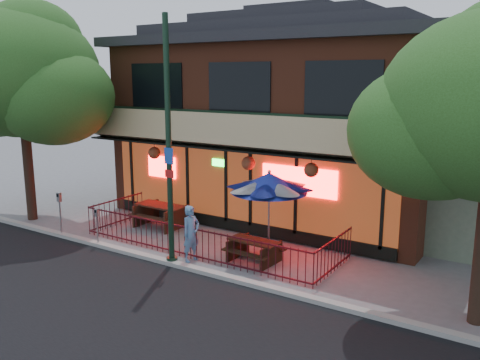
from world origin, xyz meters
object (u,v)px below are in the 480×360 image
object	(u,v)px
patio_umbrella	(269,183)
pedestrian	(191,234)
street_light	(169,157)
parking_meter_near	(97,221)
street_tree_left	(23,67)
picnic_table_right	(254,248)
picnic_table_left	(161,212)
parking_meter_far	(60,207)

from	to	relation	value
patio_umbrella	pedestrian	distance (m)	2.76
street_light	parking_meter_near	size ratio (longest dim) A/B	5.72
street_light	street_tree_left	bearing A→B (deg)	173.96
street_light	street_tree_left	xyz separation A→B (m)	(-7.46, 0.79, 2.52)
street_tree_left	pedestrian	size ratio (longest dim) A/B	4.82
street_light	picnic_table_right	world-z (taller)	street_light
picnic_table_right	patio_umbrella	size ratio (longest dim) A/B	0.62
picnic_table_left	parking_meter_near	bearing A→B (deg)	-95.83
picnic_table_right	pedestrian	bearing A→B (deg)	-149.86
street_tree_left	picnic_table_right	bearing A→B (deg)	3.91
street_tree_left	parking_meter_near	distance (m)	6.63
patio_umbrella	parking_meter_far	distance (m)	7.28
street_tree_left	picnic_table_right	distance (m)	10.77
picnic_table_right	pedestrian	world-z (taller)	pedestrian
street_tree_left	pedestrian	xyz separation A→B (m)	(7.79, -0.29, -4.83)
patio_umbrella	street_tree_left	bearing A→B (deg)	-171.29
picnic_table_left	pedestrian	size ratio (longest dim) A/B	1.14
street_light	parking_meter_far	size ratio (longest dim) A/B	4.62
pedestrian	parking_meter_near	xyz separation A→B (m)	(-3.35, -0.58, -0.01)
street_light	pedestrian	bearing A→B (deg)	56.98
pedestrian	street_tree_left	bearing A→B (deg)	98.51
parking_meter_near	picnic_table_right	bearing A→B (deg)	16.97
picnic_table_left	patio_umbrella	xyz separation A→B (m)	(4.69, -0.41, 1.71)
patio_umbrella	parking_meter_far	size ratio (longest dim) A/B	1.73
picnic_table_left	picnic_table_right	size ratio (longest dim) A/B	1.18
picnic_table_left	picnic_table_right	bearing A→B (deg)	-14.54
parking_meter_far	parking_meter_near	bearing A→B (deg)	-1.03
patio_umbrella	street_light	bearing A→B (deg)	-131.21
pedestrian	parking_meter_far	world-z (taller)	pedestrian
street_tree_left	parking_meter_far	xyz separation A→B (m)	(2.60, -0.83, -4.64)
picnic_table_left	parking_meter_far	size ratio (longest dim) A/B	1.26
picnic_table_right	parking_meter_near	size ratio (longest dim) A/B	1.32
street_light	patio_umbrella	distance (m)	3.10
pedestrian	parking_meter_far	bearing A→B (deg)	106.64
street_tree_left	parking_meter_far	distance (m)	5.39
picnic_table_left	parking_meter_near	distance (m)	2.75
street_tree_left	picnic_table_right	xyz separation A→B (m)	(9.38, 0.64, -5.24)
picnic_table_left	parking_meter_far	distance (m)	3.45
street_light	parking_meter_far	distance (m)	5.30
pedestrian	parking_meter_far	xyz separation A→B (m)	(-5.18, -0.55, 0.19)
patio_umbrella	picnic_table_left	bearing A→B (deg)	175.01
picnic_table_right	pedestrian	size ratio (longest dim) A/B	0.97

